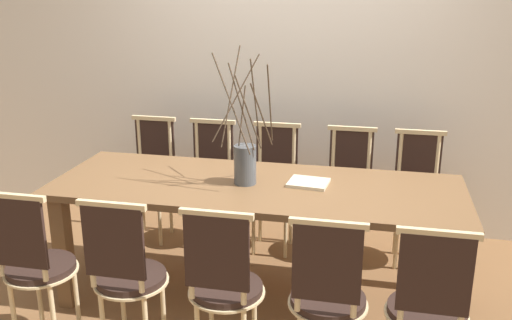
# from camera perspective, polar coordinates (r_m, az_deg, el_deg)

# --- Properties ---
(ground_plane) EXTENTS (16.00, 16.00, 0.00)m
(ground_plane) POSITION_cam_1_polar(r_m,az_deg,el_deg) (3.72, 0.00, -13.55)
(ground_plane) COLOR brown
(wall_rear) EXTENTS (12.00, 0.06, 3.20)m
(wall_rear) POSITION_cam_1_polar(r_m,az_deg,el_deg) (4.43, 3.53, 13.34)
(wall_rear) COLOR white
(wall_rear) RESTS_ON ground_plane
(dining_table) EXTENTS (2.44, 0.87, 0.76)m
(dining_table) POSITION_cam_1_polar(r_m,az_deg,el_deg) (3.43, 0.00, -4.04)
(dining_table) COLOR brown
(dining_table) RESTS_ON ground_plane
(chair_near_leftend) EXTENTS (0.39, 0.39, 0.93)m
(chair_near_leftend) POSITION_cam_1_polar(r_m,az_deg,el_deg) (3.24, -21.25, -9.47)
(chair_near_leftend) COLOR black
(chair_near_leftend) RESTS_ON ground_plane
(chair_near_left) EXTENTS (0.39, 0.39, 0.93)m
(chair_near_left) POSITION_cam_1_polar(r_m,az_deg,el_deg) (3.00, -12.82, -10.87)
(chair_near_left) COLOR black
(chair_near_left) RESTS_ON ground_plane
(chair_near_center) EXTENTS (0.39, 0.39, 0.93)m
(chair_near_center) POSITION_cam_1_polar(r_m,az_deg,el_deg) (2.84, -3.27, -12.16)
(chair_near_center) COLOR black
(chair_near_center) RESTS_ON ground_plane
(chair_near_right) EXTENTS (0.39, 0.39, 0.93)m
(chair_near_right) POSITION_cam_1_polar(r_m,az_deg,el_deg) (2.76, 7.16, -13.18)
(chair_near_right) COLOR black
(chair_near_right) RESTS_ON ground_plane
(chair_near_rightend) EXTENTS (0.39, 0.39, 0.93)m
(chair_near_rightend) POSITION_cam_1_polar(r_m,az_deg,el_deg) (2.77, 16.86, -13.76)
(chair_near_rightend) COLOR black
(chair_near_rightend) RESTS_ON ground_plane
(chair_far_leftend) EXTENTS (0.39, 0.39, 0.93)m
(chair_far_leftend) POSITION_cam_1_polar(r_m,az_deg,el_deg) (4.42, -10.44, -1.30)
(chair_far_leftend) COLOR black
(chair_far_leftend) RESTS_ON ground_plane
(chair_far_left) EXTENTS (0.39, 0.39, 0.93)m
(chair_far_left) POSITION_cam_1_polar(r_m,az_deg,el_deg) (4.27, -4.65, -1.75)
(chair_far_left) COLOR black
(chair_far_left) RESTS_ON ground_plane
(chair_far_center) EXTENTS (0.39, 0.39, 0.93)m
(chair_far_center) POSITION_cam_1_polar(r_m,az_deg,el_deg) (4.16, 1.81, -2.22)
(chair_far_center) COLOR black
(chair_far_center) RESTS_ON ground_plane
(chair_far_right) EXTENTS (0.39, 0.39, 0.93)m
(chair_far_right) POSITION_cam_1_polar(r_m,az_deg,el_deg) (4.11, 9.26, -2.73)
(chair_far_right) COLOR black
(chair_far_right) RESTS_ON ground_plane
(chair_far_rightend) EXTENTS (0.39, 0.39, 0.93)m
(chair_far_rightend) POSITION_cam_1_polar(r_m,az_deg,el_deg) (4.11, 15.77, -3.14)
(chair_far_rightend) COLOR black
(chair_far_rightend) RESTS_ON ground_plane
(vase_centerpiece) EXTENTS (0.38, 0.39, 0.80)m
(vase_centerpiece) POSITION_cam_1_polar(r_m,az_deg,el_deg) (3.35, -1.11, -0.10)
(vase_centerpiece) COLOR #4C5156
(vase_centerpiece) RESTS_ON dining_table
(book_stack) EXTENTS (0.25, 0.22, 0.02)m
(book_stack) POSITION_cam_1_polar(r_m,az_deg,el_deg) (3.40, 5.26, -2.28)
(book_stack) COLOR beige
(book_stack) RESTS_ON dining_table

